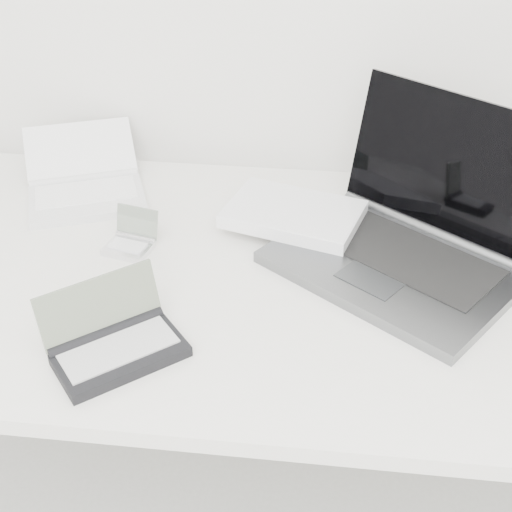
# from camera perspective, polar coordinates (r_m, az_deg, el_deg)

# --- Properties ---
(desk) EXTENTS (1.60, 0.80, 0.73)m
(desk) POSITION_cam_1_polar(r_m,az_deg,el_deg) (1.32, 1.49, -2.89)
(desk) COLOR white
(desk) RESTS_ON ground
(laptop_large) EXTENTS (0.62, 0.52, 0.28)m
(laptop_large) POSITION_cam_1_polar(r_m,az_deg,el_deg) (1.34, 10.05, 1.86)
(laptop_large) COLOR slate
(laptop_large) RESTS_ON desk
(netbook_open_white) EXTENTS (0.33, 0.36, 0.09)m
(netbook_open_white) POSITION_cam_1_polar(r_m,az_deg,el_deg) (1.57, -13.52, 5.56)
(netbook_open_white) COLOR white
(netbook_open_white) RESTS_ON desk
(pda_silver) EXTENTS (0.10, 0.10, 0.07)m
(pda_silver) POSITION_cam_1_polar(r_m,az_deg,el_deg) (1.37, -9.95, 1.20)
(pda_silver) COLOR silver
(pda_silver) RESTS_ON desk
(palmtop_charcoal) EXTENTS (0.24, 0.23, 0.11)m
(palmtop_charcoal) POSITION_cam_1_polar(r_m,az_deg,el_deg) (1.14, -11.25, -6.77)
(palmtop_charcoal) COLOR black
(palmtop_charcoal) RESTS_ON desk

